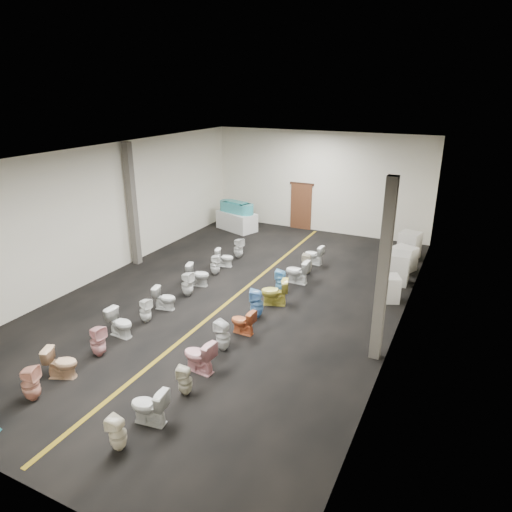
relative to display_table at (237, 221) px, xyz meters
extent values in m
plane|color=black|center=(3.40, -6.44, -0.42)|extent=(16.00, 16.00, 0.00)
plane|color=black|center=(3.40, -6.44, 4.08)|extent=(16.00, 16.00, 0.00)
plane|color=beige|center=(3.40, 1.56, 1.83)|extent=(10.00, 0.00, 10.00)
plane|color=beige|center=(-1.60, -6.44, 1.83)|extent=(0.00, 16.00, 16.00)
plane|color=beige|center=(8.40, -6.44, 1.83)|extent=(0.00, 16.00, 16.00)
cube|color=#826612|center=(3.40, -6.44, -0.42)|extent=(0.12, 15.60, 0.01)
cube|color=#562D19|center=(2.60, 1.50, 0.63)|extent=(1.00, 0.10, 2.10)
cube|color=#331C11|center=(2.60, 1.51, 1.70)|extent=(1.15, 0.08, 0.10)
cube|color=#59544C|center=(-1.35, -5.44, 1.83)|extent=(0.25, 0.25, 4.50)
cube|color=#59544C|center=(8.15, -7.94, 1.83)|extent=(0.25, 0.25, 4.50)
cube|color=silver|center=(0.00, 0.00, 0.00)|extent=(2.10, 1.54, 0.84)
cube|color=teal|center=(0.00, 0.00, 0.63)|extent=(1.33, 0.94, 0.50)
cylinder|color=teal|center=(-0.58, 0.15, 0.63)|extent=(0.66, 0.66, 0.50)
cylinder|color=teal|center=(0.58, -0.15, 0.63)|extent=(0.66, 0.66, 0.50)
cube|color=teal|center=(0.00, 0.00, 0.83)|extent=(1.08, 0.69, 0.20)
cube|color=silver|center=(7.80, -4.57, -0.01)|extent=(0.83, 0.83, 0.81)
cube|color=beige|center=(7.80, -3.02, 0.11)|extent=(0.80, 0.80, 1.06)
cube|color=silver|center=(7.80, -1.78, 0.01)|extent=(1.01, 1.01, 0.87)
cube|color=silver|center=(7.80, -0.35, 0.09)|extent=(0.87, 0.87, 1.03)
imported|color=#E89E85|center=(1.96, -12.82, -0.01)|extent=(0.47, 0.47, 0.81)
imported|color=#E0AF84|center=(1.88, -11.94, -0.05)|extent=(0.84, 0.67, 0.75)
imported|color=#E19FA2|center=(1.99, -10.90, -0.01)|extent=(0.43, 0.42, 0.82)
imported|color=silver|center=(1.81, -9.91, -0.04)|extent=(0.77, 0.47, 0.76)
imported|color=white|center=(1.92, -9.01, -0.06)|extent=(0.39, 0.39, 0.72)
imported|color=silver|center=(1.91, -8.09, -0.07)|extent=(0.75, 0.52, 0.70)
imported|color=white|center=(2.00, -7.03, -0.02)|extent=(0.39, 0.39, 0.81)
imported|color=silver|center=(1.86, -6.18, -0.04)|extent=(0.84, 0.61, 0.77)
imported|color=white|center=(1.90, -5.14, -0.04)|extent=(0.44, 0.43, 0.75)
imported|color=white|center=(1.79, -4.28, -0.08)|extent=(0.73, 0.52, 0.67)
imported|color=silver|center=(1.85, -3.29, -0.02)|extent=(0.45, 0.45, 0.81)
imported|color=beige|center=(4.59, -13.11, -0.07)|extent=(0.34, 0.33, 0.71)
imported|color=silver|center=(4.65, -12.29, -0.03)|extent=(0.82, 0.54, 0.78)
imported|color=beige|center=(4.78, -11.23, -0.08)|extent=(0.39, 0.39, 0.69)
imported|color=pink|center=(4.58, -10.37, -0.01)|extent=(0.85, 0.54, 0.83)
imported|color=silver|center=(4.62, -9.31, -0.02)|extent=(0.43, 0.42, 0.80)
imported|color=#CA6335|center=(4.68, -8.36, -0.07)|extent=(0.70, 0.42, 0.70)
imported|color=#68A1DA|center=(4.61, -7.36, 0.01)|extent=(0.50, 0.50, 0.86)
imported|color=#D1C34B|center=(4.75, -6.40, 0.00)|extent=(0.93, 0.72, 0.84)
imported|color=#76C0ED|center=(4.60, -5.52, -0.02)|extent=(0.42, 0.41, 0.79)
imported|color=white|center=(4.77, -4.54, -0.01)|extent=(0.81, 0.46, 0.83)
imported|color=beige|center=(4.79, -3.61, -0.05)|extent=(0.39, 0.38, 0.75)
imported|color=white|center=(4.69, -2.60, -0.05)|extent=(0.75, 0.46, 0.74)
camera|label=1|loc=(9.77, -17.98, 5.86)|focal=32.00mm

